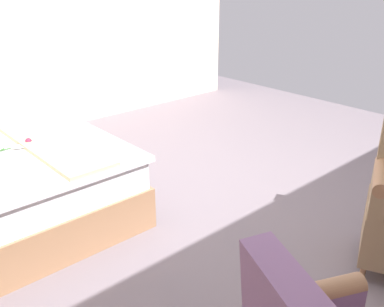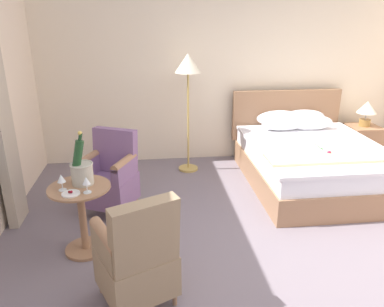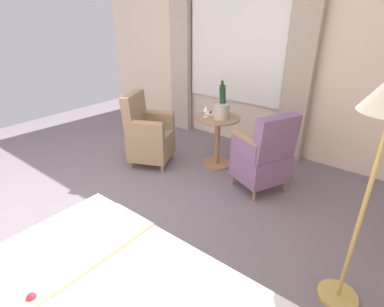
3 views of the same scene
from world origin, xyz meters
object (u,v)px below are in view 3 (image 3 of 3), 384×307
wine_glass_near_edge (206,109)px  snack_plate (211,114)px  armchair_by_window (264,156)px  armchair_facing_bed (148,135)px  side_table_round (217,139)px  wine_glass_near_bucket (221,106)px  champagne_bucket (222,108)px

wine_glass_near_edge → snack_plate: wine_glass_near_edge is taller
armchair_by_window → armchair_facing_bed: armchair_facing_bed is taller
side_table_round → armchair_facing_bed: 0.92m
side_table_round → wine_glass_near_bucket: bearing=-156.6°
wine_glass_near_bucket → snack_plate: (0.09, -0.09, -0.10)m
side_table_round → armchair_facing_bed: armchair_facing_bed is taller
snack_plate → armchair_by_window: 0.97m
armchair_facing_bed → armchair_by_window: bearing=102.2°
wine_glass_near_edge → champagne_bucket: bearing=109.4°
armchair_by_window → armchair_facing_bed: 1.55m
side_table_round → wine_glass_near_edge: size_ratio=4.52×
champagne_bucket → wine_glass_near_edge: size_ratio=3.37×
wine_glass_near_edge → snack_plate: 0.17m
snack_plate → armchair_facing_bed: 0.87m
side_table_round → snack_plate: (-0.04, -0.15, 0.30)m
armchair_by_window → wine_glass_near_edge: bearing=-96.7°
wine_glass_near_bucket → armchair_facing_bed: bearing=-46.8°
side_table_round → wine_glass_near_edge: bearing=-54.1°
snack_plate → armchair_by_window: (0.24, 0.90, -0.25)m
wine_glass_near_edge → snack_plate: size_ratio=0.94×
side_table_round → snack_plate: snack_plate is taller
armchair_by_window → snack_plate: bearing=-104.9°
snack_plate → armchair_by_window: size_ratio=0.17×
wine_glass_near_bucket → wine_glass_near_edge: bearing=-17.8°
armchair_facing_bed → champagne_bucket: bearing=121.4°
wine_glass_near_bucket → snack_plate: wine_glass_near_bucket is taller
champagne_bucket → armchair_facing_bed: champagne_bucket is taller
armchair_by_window → armchair_facing_bed: bearing=-77.8°
champagne_bucket → snack_plate: (-0.07, -0.21, -0.13)m
champagne_bucket → side_table_round: bearing=-112.0°
snack_plate → champagne_bucket: bearing=71.8°
champagne_bucket → wine_glass_near_edge: 0.21m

